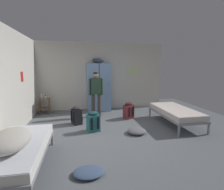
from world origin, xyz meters
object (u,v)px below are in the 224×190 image
at_px(locker_bank, 99,86).
at_px(clothes_pile_grey, 137,131).
at_px(shelf_unit, 44,104).
at_px(backpack_teal, 93,122).
at_px(lotion_bottle, 46,97).
at_px(clothes_pile_denim, 89,172).
at_px(bedding_heap, 10,140).
at_px(bed_left_front, 17,149).
at_px(person_traveler, 96,90).
at_px(water_bottle, 42,96).
at_px(backpack_maroon, 128,111).
at_px(bed_right, 175,112).
at_px(backpack_black, 77,116).

relative_size(locker_bank, clothes_pile_grey, 4.25).
distance_m(locker_bank, shelf_unit, 2.13).
height_order(locker_bank, backpack_teal, locker_bank).
bearing_deg(lotion_bottle, clothes_pile_denim, -71.74).
relative_size(locker_bank, bedding_heap, 2.37).
relative_size(bed_left_front, person_traveler, 1.22).
height_order(person_traveler, lotion_bottle, person_traveler).
relative_size(bedding_heap, water_bottle, 3.95).
height_order(bed_left_front, backpack_maroon, backpack_maroon).
distance_m(water_bottle, lotion_bottle, 0.17).
height_order(backpack_maroon, backpack_teal, same).
height_order(lotion_bottle, backpack_teal, lotion_bottle).
bearing_deg(backpack_teal, person_traveler, 81.10).
height_order(shelf_unit, bed_left_front, shelf_unit).
bearing_deg(bed_left_front, bed_right, 24.09).
bearing_deg(locker_bank, shelf_unit, -177.88).
bearing_deg(bed_left_front, person_traveler, 61.87).
bearing_deg(clothes_pile_denim, backpack_black, 94.48).
height_order(bed_left_front, bedding_heap, bedding_heap).
relative_size(bedding_heap, backpack_black, 1.59).
height_order(bedding_heap, clothes_pile_denim, bedding_heap).
xyz_separation_m(locker_bank, shelf_unit, (-2.04, -0.08, -0.62)).
bearing_deg(bed_right, backpack_teal, -176.86).
bearing_deg(locker_bank, clothes_pile_denim, -98.68).
bearing_deg(clothes_pile_denim, bed_left_front, 163.62).
bearing_deg(water_bottle, bed_left_front, -84.99).
height_order(shelf_unit, backpack_teal, shelf_unit).
height_order(water_bottle, lotion_bottle, water_bottle).
distance_m(backpack_maroon, clothes_pile_grey, 1.38).
bearing_deg(water_bottle, bed_right, -25.83).
height_order(water_bottle, backpack_maroon, water_bottle).
relative_size(shelf_unit, backpack_black, 1.04).
xyz_separation_m(bedding_heap, lotion_bottle, (-0.17, 3.92, -0.01)).
distance_m(shelf_unit, clothes_pile_grey, 3.74).
xyz_separation_m(person_traveler, water_bottle, (-1.94, 0.76, -0.27)).
relative_size(person_traveler, water_bottle, 7.02).
xyz_separation_m(bed_right, bedding_heap, (-3.88, -1.94, 0.26)).
bearing_deg(lotion_bottle, backpack_teal, -53.42).
bearing_deg(shelf_unit, locker_bank, 2.12).
height_order(bed_right, bedding_heap, bedding_heap).
distance_m(shelf_unit, clothes_pile_denim, 4.33).
distance_m(water_bottle, backpack_teal, 2.80).
distance_m(bed_left_front, water_bottle, 3.79).
relative_size(person_traveler, clothes_pile_grey, 3.18).
distance_m(lotion_bottle, backpack_black, 1.85).
height_order(locker_bank, water_bottle, locker_bank).
xyz_separation_m(locker_bank, clothes_pile_denim, (-0.64, -4.16, -0.93)).
distance_m(bed_right, lotion_bottle, 4.51).
bearing_deg(person_traveler, bed_right, -29.36).
height_order(water_bottle, clothes_pile_denim, water_bottle).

